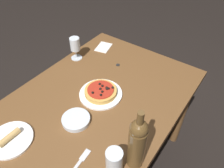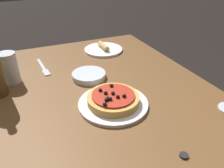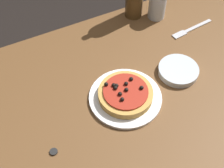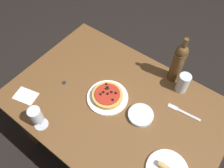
{
  "view_description": "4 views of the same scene",
  "coord_description": "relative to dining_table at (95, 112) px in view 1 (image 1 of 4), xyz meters",
  "views": [
    {
      "loc": [
        -0.63,
        -0.57,
        1.64
      ],
      "look_at": [
        0.11,
        -0.04,
        0.81
      ],
      "focal_mm": 35.0,
      "sensor_mm": 36.0,
      "label": 1
    },
    {
      "loc": [
        0.64,
        -0.26,
        1.21
      ],
      "look_at": [
        0.0,
        0.02,
        0.8
      ],
      "focal_mm": 35.0,
      "sensor_mm": 36.0,
      "label": 2
    },
    {
      "loc": [
        0.38,
        0.53,
        1.61
      ],
      "look_at": [
        0.11,
        -0.01,
        0.84
      ],
      "focal_mm": 50.0,
      "sensor_mm": 36.0,
      "label": 3
    },
    {
      "loc": [
        -0.38,
        0.54,
        1.87
      ],
      "look_at": [
        0.06,
        -0.04,
        0.84
      ],
      "focal_mm": 35.0,
      "sensor_mm": 36.0,
      "label": 4
    }
  ],
  "objects": [
    {
      "name": "paper_napkin",
      "position": [
        0.46,
        0.29,
        0.1
      ],
      "size": [
        0.15,
        0.12,
        0.0
      ],
      "color": "silver",
      "rests_on": "dining_table"
    },
    {
      "name": "bottle_cap",
      "position": [
        0.35,
        0.08,
        0.1
      ],
      "size": [
        0.02,
        0.02,
        0.01
      ],
      "color": "black",
      "rests_on": "dining_table"
    },
    {
      "name": "side_plate",
      "position": [
        -0.43,
        0.16,
        0.11
      ],
      "size": [
        0.21,
        0.21,
        0.04
      ],
      "color": "white",
      "rests_on": "dining_table"
    },
    {
      "name": "side_bowl",
      "position": [
        -0.17,
        -0.02,
        0.11
      ],
      "size": [
        0.15,
        0.15,
        0.02
      ],
      "color": "silver",
      "rests_on": "dining_table"
    },
    {
      "name": "water_cup",
      "position": [
        -0.26,
        -0.32,
        0.16
      ],
      "size": [
        0.07,
        0.07,
        0.13
      ],
      "color": "silver",
      "rests_on": "dining_table"
    },
    {
      "name": "fork",
      "position": [
        -0.34,
        -0.18,
        0.1
      ],
      "size": [
        0.2,
        0.04,
        0.0
      ],
      "rotation": [
        0.0,
        0.0,
        0.09
      ],
      "color": "silver",
      "rests_on": "dining_table"
    },
    {
      "name": "ground_plane",
      "position": [
        0.0,
        0.0,
        -0.65
      ],
      "size": [
        14.0,
        14.0,
        0.0
      ],
      "primitive_type": "plane",
      "color": "black"
    },
    {
      "name": "dining_table",
      "position": [
        0.0,
        0.0,
        0.0
      ],
      "size": [
        1.26,
        0.87,
        0.75
      ],
      "color": "brown",
      "rests_on": "ground_plane"
    },
    {
      "name": "wine_bottle",
      "position": [
        -0.18,
        -0.37,
        0.24
      ],
      "size": [
        0.07,
        0.07,
        0.33
      ],
      "color": "brown",
      "rests_on": "dining_table"
    },
    {
      "name": "pizza",
      "position": [
        0.06,
        -0.0,
        0.12
      ],
      "size": [
        0.18,
        0.18,
        0.04
      ],
      "color": "gold",
      "rests_on": "dinner_plate"
    },
    {
      "name": "wine_glass",
      "position": [
        0.25,
        0.36,
        0.2
      ],
      "size": [
        0.08,
        0.08,
        0.16
      ],
      "color": "silver",
      "rests_on": "dining_table"
    },
    {
      "name": "dinner_plate",
      "position": [
        0.06,
        -0.0,
        0.1
      ],
      "size": [
        0.25,
        0.25,
        0.01
      ],
      "color": "white",
      "rests_on": "dining_table"
    }
  ]
}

